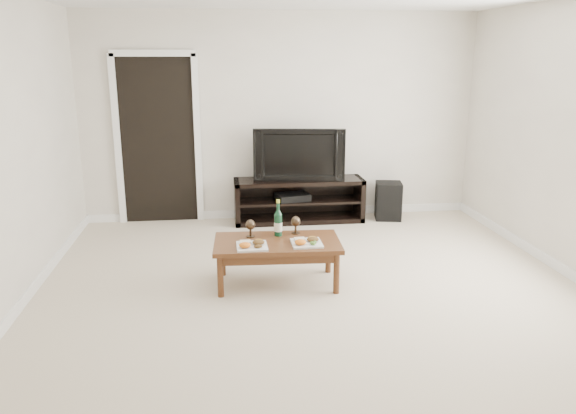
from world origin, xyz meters
The scene contains 13 objects.
floor centered at (0.00, 0.00, 0.00)m, with size 5.50×5.50×0.00m, color beige.
back_wall centered at (0.00, 2.77, 1.30)m, with size 5.00×0.04×2.60m, color silver.
doorway centered at (-1.55, 2.73, 1.02)m, with size 0.90×0.02×2.05m, color black.
media_console centered at (0.20, 2.50, 0.28)m, with size 1.64×0.45×0.55m, color black.
television centered at (0.20, 2.50, 0.88)m, with size 1.13×0.15×0.65m, color black.
av_receiver centered at (0.11, 2.48, 0.33)m, with size 0.40×0.30×0.08m, color black.
subwoofer centered at (1.36, 2.45, 0.24)m, with size 0.32×0.32×0.48m, color black.
coffee_table centered at (-0.30, 0.48, 0.21)m, with size 1.15×0.63×0.42m, color #563318.
plate_left centered at (-0.54, 0.34, 0.45)m, with size 0.27×0.27×0.07m, color white.
plate_right centered at (-0.04, 0.36, 0.45)m, with size 0.27×0.27×0.07m, color white.
wine_bottle centered at (-0.27, 0.64, 0.59)m, with size 0.07×0.07×0.35m, color #0E361F.
goblet_left centered at (-0.53, 0.63, 0.51)m, with size 0.09×0.09×0.17m, color #3C2E20, non-canonical shape.
goblet_right centered at (-0.10, 0.68, 0.51)m, with size 0.09×0.09×0.17m, color #3C2E20, non-canonical shape.
Camera 1 is at (-0.80, -4.37, 2.07)m, focal length 35.00 mm.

